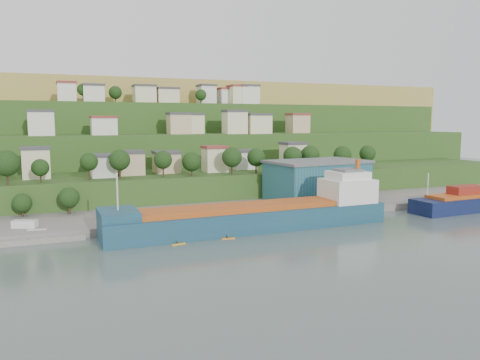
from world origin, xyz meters
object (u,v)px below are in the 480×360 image
caravan (25,226)px  kayak_orange (228,238)px  warehouse (317,180)px  cargo_ship_near (260,217)px

caravan → kayak_orange: (43.79, -20.81, -2.25)m
warehouse → caravan: (-85.11, -8.26, -5.95)m
cargo_ship_near → warehouse: cargo_ship_near is taller
cargo_ship_near → caravan: 56.75m
cargo_ship_near → caravan: cargo_ship_near is taller
warehouse → kayak_orange: size_ratio=10.21×
warehouse → caravan: 85.72m
warehouse → caravan: bearing=179.4°
cargo_ship_near → warehouse: 38.09m
cargo_ship_near → kayak_orange: size_ratio=22.97×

